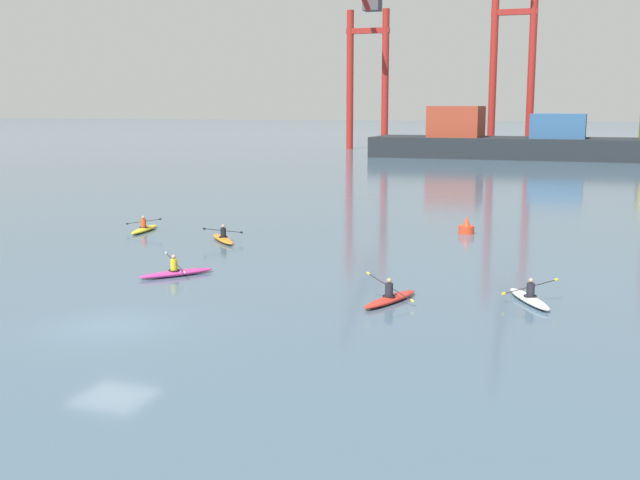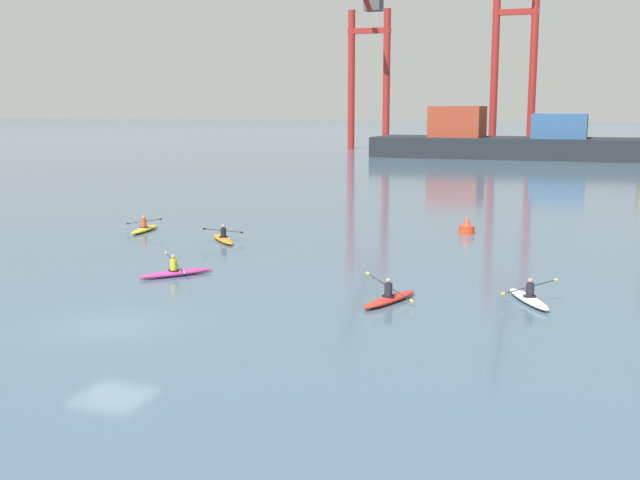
% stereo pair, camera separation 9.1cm
% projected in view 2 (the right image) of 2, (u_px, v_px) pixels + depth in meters
% --- Properties ---
extents(ground_plane, '(800.00, 800.00, 0.00)m').
position_uv_depth(ground_plane, '(111.00, 326.00, 26.41)').
color(ground_plane, '#425B70').
extents(container_barge, '(52.44, 11.88, 7.37)m').
position_uv_depth(container_barge, '(557.00, 142.00, 111.46)').
color(container_barge, '#1E2328').
rests_on(container_barge, ground).
extents(gantry_crane_west, '(7.46, 19.11, 31.71)m').
position_uv_depth(gantry_crane_west, '(368.00, 53.00, 133.82)').
color(gantry_crane_west, maroon).
rests_on(gantry_crane_west, ground).
extents(gantry_crane_west_mid, '(7.22, 15.69, 37.30)m').
position_uv_depth(gantry_crane_west_mid, '(515.00, 40.00, 125.13)').
color(gantry_crane_west_mid, maroon).
rests_on(gantry_crane_west_mid, ground).
extents(channel_buoy, '(0.90, 0.90, 1.00)m').
position_uv_depth(channel_buoy, '(467.00, 227.00, 45.64)').
color(channel_buoy, red).
rests_on(channel_buoy, ground).
extents(kayak_white, '(2.11, 3.29, 0.95)m').
position_uv_depth(kayak_white, '(529.00, 298.00, 29.57)').
color(kayak_white, silver).
rests_on(kayak_white, ground).
extents(kayak_orange, '(2.70, 2.95, 0.95)m').
position_uv_depth(kayak_orange, '(223.00, 238.00, 42.99)').
color(kayak_orange, orange).
rests_on(kayak_orange, ground).
extents(kayak_magenta, '(2.57, 3.04, 0.95)m').
position_uv_depth(kayak_magenta, '(176.00, 272.00, 34.21)').
color(kayak_magenta, '#C13384').
rests_on(kayak_magenta, ground).
extents(kayak_yellow, '(2.25, 3.45, 0.95)m').
position_uv_depth(kayak_yellow, '(145.00, 229.00, 46.45)').
color(kayak_yellow, yellow).
rests_on(kayak_yellow, ground).
extents(kayak_red, '(2.06, 3.42, 1.08)m').
position_uv_depth(kayak_red, '(390.00, 298.00, 29.55)').
color(kayak_red, red).
rests_on(kayak_red, ground).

